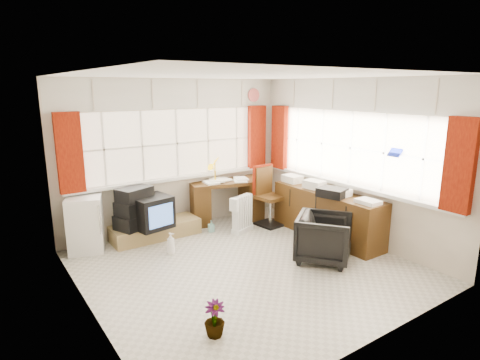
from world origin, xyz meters
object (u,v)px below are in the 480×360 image
(desk, at_px, (226,198))
(tv_bench, at_px, (156,230))
(radiator, at_px, (242,217))
(credenza, at_px, (326,213))
(task_chair, at_px, (266,193))
(crt_tv, at_px, (152,212))
(office_chair, at_px, (324,238))
(mini_fridge, at_px, (85,224))
(desk_lamp, at_px, (215,165))

(desk, distance_m, tv_bench, 1.42)
(radiator, height_order, credenza, credenza)
(task_chair, height_order, tv_bench, task_chair)
(crt_tv, bearing_deg, office_chair, -49.31)
(desk, distance_m, mini_fridge, 2.43)
(desk_lamp, xyz_separation_m, mini_fridge, (-2.20, 0.03, -0.63))
(radiator, distance_m, tv_bench, 1.42)
(office_chair, xyz_separation_m, mini_fridge, (-2.61, 2.23, 0.08))
(crt_tv, bearing_deg, mini_fridge, 163.80)
(desk_lamp, height_order, task_chair, desk_lamp)
(mini_fridge, bearing_deg, radiator, -15.86)
(desk_lamp, distance_m, mini_fridge, 2.29)
(radiator, height_order, crt_tv, crt_tv)
(credenza, height_order, tv_bench, credenza)
(desk_lamp, distance_m, radiator, 1.02)
(desk_lamp, xyz_separation_m, office_chair, (0.41, -2.21, -0.71))
(office_chair, bearing_deg, tv_bench, 88.72)
(office_chair, xyz_separation_m, credenza, (0.71, 0.63, 0.06))
(tv_bench, xyz_separation_m, crt_tv, (-0.13, -0.19, 0.37))
(office_chair, bearing_deg, mini_fridge, 102.19)
(office_chair, distance_m, mini_fridge, 3.44)
(task_chair, bearing_deg, mini_fridge, 169.33)
(credenza, relative_size, tv_bench, 1.43)
(crt_tv, xyz_separation_m, mini_fridge, (-0.92, 0.27, -0.08))
(task_chair, distance_m, mini_fridge, 2.98)
(desk_lamp, distance_m, credenza, 2.04)
(desk, bearing_deg, task_chair, -48.04)
(radiator, bearing_deg, mini_fridge, 164.14)
(office_chair, height_order, tv_bench, office_chair)
(task_chair, distance_m, tv_bench, 1.99)
(task_chair, relative_size, office_chair, 1.44)
(tv_bench, relative_size, crt_tv, 2.26)
(desk_lamp, bearing_deg, mini_fridge, 179.30)
(radiator, height_order, mini_fridge, mini_fridge)
(desk, distance_m, task_chair, 0.75)
(desk, xyz_separation_m, radiator, (-0.09, -0.66, -0.16))
(desk_lamp, relative_size, crt_tv, 0.69)
(radiator, bearing_deg, crt_tv, 164.36)
(office_chair, relative_size, radiator, 1.16)
(crt_tv, bearing_deg, tv_bench, 56.11)
(credenza, xyz_separation_m, crt_tv, (-2.41, 1.33, 0.10))
(tv_bench, relative_size, mini_fridge, 1.70)
(radiator, relative_size, mini_fridge, 0.76)
(desk_lamp, bearing_deg, task_chair, -35.93)
(radiator, bearing_deg, credenza, -43.40)
(credenza, xyz_separation_m, tv_bench, (-2.28, 1.52, -0.27))
(desk, bearing_deg, mini_fridge, -179.99)
(office_chair, height_order, mini_fridge, mini_fridge)
(task_chair, distance_m, office_chair, 1.73)
(office_chair, relative_size, tv_bench, 0.52)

